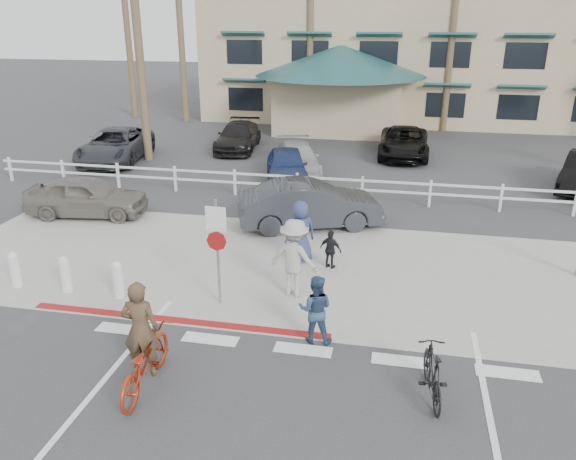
% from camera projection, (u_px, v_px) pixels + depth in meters
% --- Properties ---
extents(ground, '(140.00, 140.00, 0.00)m').
position_uv_depth(ground, '(298.00, 367.00, 10.99)').
color(ground, '#333335').
extents(bike_path, '(12.00, 16.00, 0.01)m').
position_uv_depth(bike_path, '(275.00, 438.00, 9.16)').
color(bike_path, '#333335').
rests_on(bike_path, ground).
extents(sidewalk_plaza, '(22.00, 7.00, 0.01)m').
position_uv_depth(sidewalk_plaza, '(329.00, 271.00, 15.10)').
color(sidewalk_plaza, gray).
rests_on(sidewalk_plaza, ground).
extents(cross_street, '(40.00, 5.00, 0.01)m').
position_uv_depth(cross_street, '(345.00, 221.00, 18.75)').
color(cross_street, '#333335').
rests_on(cross_street, ground).
extents(parking_lot, '(50.00, 16.00, 0.01)m').
position_uv_depth(parking_lot, '(366.00, 155.00, 27.43)').
color(parking_lot, '#333335').
rests_on(parking_lot, ground).
extents(curb_red, '(7.00, 0.25, 0.02)m').
position_uv_depth(curb_red, '(177.00, 320.00, 12.64)').
color(curb_red, maroon).
rests_on(curb_red, ground).
extents(rail_fence, '(29.40, 0.16, 1.00)m').
position_uv_depth(rail_fence, '(365.00, 190.00, 20.31)').
color(rail_fence, silver).
rests_on(rail_fence, ground).
extents(building, '(28.00, 16.00, 11.30)m').
position_uv_depth(building, '(415.00, 27.00, 36.90)').
color(building, tan).
rests_on(building, ground).
extents(sign_post, '(0.50, 0.10, 2.90)m').
position_uv_depth(sign_post, '(218.00, 247.00, 12.91)').
color(sign_post, gray).
rests_on(sign_post, ground).
extents(bollard_0, '(0.26, 0.26, 0.95)m').
position_uv_depth(bollard_0, '(118.00, 279.00, 13.54)').
color(bollard_0, silver).
rests_on(bollard_0, ground).
extents(bollard_1, '(0.26, 0.26, 0.95)m').
position_uv_depth(bollard_1, '(66.00, 274.00, 13.81)').
color(bollard_1, silver).
rests_on(bollard_1, ground).
extents(bollard_2, '(0.26, 0.26, 0.95)m').
position_uv_depth(bollard_2, '(15.00, 269.00, 14.07)').
color(bollard_2, silver).
rests_on(bollard_2, ground).
extents(palm_1, '(4.00, 4.00, 13.00)m').
position_uv_depth(palm_1, '(179.00, 13.00, 33.73)').
color(palm_1, '#1B431A').
rests_on(palm_1, ground).
extents(palm_3, '(4.00, 4.00, 14.00)m').
position_uv_depth(palm_3, '(311.00, 4.00, 32.05)').
color(palm_3, '#1B431A').
rests_on(palm_3, ground).
extents(palm_5, '(4.00, 4.00, 13.00)m').
position_uv_depth(palm_5, '(454.00, 13.00, 30.73)').
color(palm_5, '#1B431A').
rests_on(palm_5, ground).
extents(palm_10, '(4.00, 4.00, 12.00)m').
position_uv_depth(palm_10, '(137.00, 25.00, 24.40)').
color(palm_10, '#1B431A').
rests_on(palm_10, ground).
extents(bike_red, '(0.82, 2.13, 1.10)m').
position_uv_depth(bike_red, '(144.00, 361.00, 10.22)').
color(bike_red, maroon).
rests_on(bike_red, ground).
extents(rider_red, '(0.76, 0.54, 1.95)m').
position_uv_depth(rider_red, '(141.00, 329.00, 10.46)').
color(rider_red, '#4B3826').
rests_on(rider_red, ground).
extents(bike_black, '(0.68, 1.70, 0.99)m').
position_uv_depth(bike_black, '(433.00, 373.00, 9.98)').
color(bike_black, black).
rests_on(bike_black, ground).
extents(rider_black, '(0.76, 0.60, 1.51)m').
position_uv_depth(rider_black, '(315.00, 309.00, 11.61)').
color(rider_black, navy).
rests_on(rider_black, ground).
extents(pedestrian_a, '(1.40, 1.01, 1.96)m').
position_uv_depth(pedestrian_a, '(294.00, 258.00, 13.48)').
color(pedestrian_a, '#A4A29C').
rests_on(pedestrian_a, ground).
extents(pedestrian_child, '(0.69, 0.47, 1.09)m').
position_uv_depth(pedestrian_child, '(331.00, 250.00, 15.07)').
color(pedestrian_child, black).
rests_on(pedestrian_child, ground).
extents(pedestrian_b, '(1.02, 0.93, 1.75)m').
position_uv_depth(pedestrian_b, '(301.00, 232.00, 15.40)').
color(pedestrian_b, navy).
rests_on(pedestrian_b, ground).
extents(car_white_sedan, '(4.86, 3.07, 1.51)m').
position_uv_depth(car_white_sedan, '(310.00, 204.00, 17.97)').
color(car_white_sedan, '#2A2C31').
rests_on(car_white_sedan, ground).
extents(car_red_compact, '(4.21, 2.11, 1.38)m').
position_uv_depth(car_red_compact, '(87.00, 196.00, 19.00)').
color(car_red_compact, '#6A655B').
rests_on(car_red_compact, ground).
extents(lot_car_0, '(3.27, 5.69, 1.49)m').
position_uv_depth(lot_car_0, '(115.00, 146.00, 26.03)').
color(lot_car_0, '#2B2D33').
rests_on(lot_car_0, ground).
extents(lot_car_1, '(2.93, 4.68, 1.26)m').
position_uv_depth(lot_car_1, '(297.00, 159.00, 24.15)').
color(lot_car_1, '#9F9F9F').
rests_on(lot_car_1, ground).
extents(lot_car_2, '(2.56, 4.29, 1.37)m').
position_uv_depth(lot_car_2, '(287.00, 166.00, 22.83)').
color(lot_car_2, navy).
rests_on(lot_car_2, ground).
extents(lot_car_4, '(2.34, 4.77, 1.33)m').
position_uv_depth(lot_car_4, '(238.00, 137.00, 28.30)').
color(lot_car_4, black).
rests_on(lot_car_4, ground).
extents(lot_car_5, '(2.29, 4.97, 1.38)m').
position_uv_depth(lot_car_5, '(404.00, 142.00, 26.92)').
color(lot_car_5, black).
rests_on(lot_car_5, ground).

